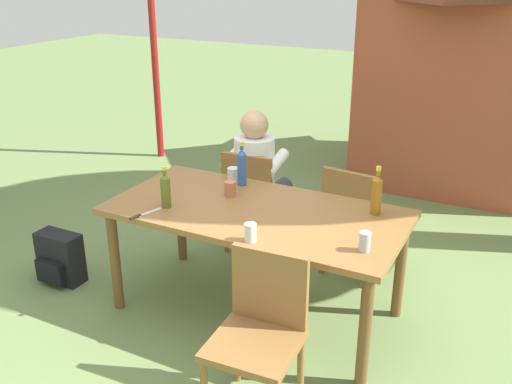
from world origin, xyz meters
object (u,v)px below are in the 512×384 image
Objects in this scene: chair_far_right at (354,216)px; cup_glass at (233,174)px; chair_far_left at (253,196)px; cup_terracotta at (230,189)px; bottle_blue at (242,167)px; backpack_by_near_side at (60,259)px; table_knife at (143,214)px; person_in_white_shirt at (259,172)px; bottle_amber at (376,194)px; cup_steel at (365,242)px; dining_table at (256,221)px; brick_kiosk at (461,58)px; chair_near_right at (260,327)px; bottle_olive at (166,190)px; cup_white at (250,232)px.

chair_far_right reaches higher than cup_glass.
cup_terracotta is at bearing -75.89° from chair_far_left.
backpack_by_near_side is at bearing -151.15° from bottle_blue.
table_knife is at bearing -130.59° from chair_far_right.
person_in_white_shirt is at bearing 93.78° from cup_glass.
bottle_amber reaches higher than cup_glass.
bottle_amber reaches higher than cup_steel.
chair_far_right is 0.74× the size of person_in_white_shirt.
bottle_amber is at bearing -6.62° from cup_glass.
brick_kiosk reaches higher than dining_table.
chair_far_right is at bearing 31.46° from bottle_blue.
bottle_amber is (1.12, -0.49, 0.41)m from chair_far_left.
bottle_blue is 1.22m from cup_steel.
chair_near_right is 3.16× the size of bottle_olive.
bottle_amber reaches higher than cup_white.
person_in_white_shirt is at bearing 91.81° from chair_far_left.
dining_table is 0.46m from cup_white.
chair_near_right is at bearing -20.20° from table_knife.
brick_kiosk reaches higher than bottle_blue.
bottle_blue is (0.25, 0.57, 0.02)m from bottle_olive.
cup_glass is at bearing -86.22° from person_in_white_shirt.
person_in_white_shirt reaches higher than cup_white.
bottle_amber is at bearing -28.13° from person_in_white_shirt.
backpack_by_near_side is at bearing -177.84° from cup_steel.
person_in_white_shirt is (-0.43, 0.88, -0.02)m from dining_table.
bottle_olive is 0.87× the size of bottle_blue.
cup_white reaches higher than cup_terracotta.
dining_table is 3.52m from brick_kiosk.
table_knife is at bearing -145.72° from dining_table.
dining_table is 4.91× the size of backpack_by_near_side.
bottle_olive is at bearing -157.55° from bottle_amber.
bottle_olive reaches higher than dining_table.
backpack_by_near_side is at bearing -159.99° from cup_terracotta.
cup_terracotta reaches higher than backpack_by_near_side.
dining_table is 6.88× the size of bottle_olive.
bottle_olive is (-0.95, 0.54, 0.39)m from chair_near_right.
table_knife is at bearing -172.95° from cup_steel.
person_in_white_shirt reaches higher than bottle_blue.
person_in_white_shirt reaches higher than bottle_amber.
cup_glass is (-0.81, -0.36, 0.32)m from chair_far_right.
chair_far_left is 1.29m from bottle_amber.
dining_table is 5.99× the size of bottle_amber.
chair_far_right is 2.25× the size of backpack_by_near_side.
chair_far_right is at bearing 90.19° from chair_near_right.
table_knife is (-0.05, -0.17, -0.11)m from bottle_olive.
dining_table is 0.32m from cup_terracotta.
chair_far_left is 1.00× the size of chair_near_right.
bottle_blue is at bearing 176.46° from bottle_amber.
table_knife is 4.04m from brick_kiosk.
chair_far_right is at bearing 119.61° from bottle_amber.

